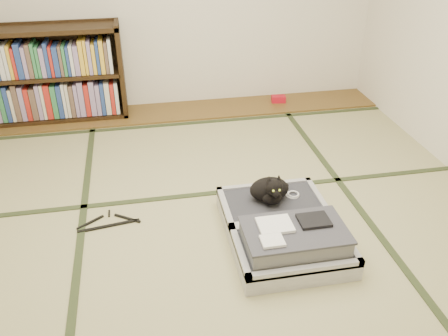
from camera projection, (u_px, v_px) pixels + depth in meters
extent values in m
plane|color=tan|center=(226.00, 224.00, 3.34)|extent=(4.50, 4.50, 0.00)
cube|color=brown|center=(190.00, 111.00, 5.03)|extent=(4.00, 0.50, 0.02)
cube|color=red|center=(278.00, 99.00, 5.19)|extent=(0.16, 0.11, 0.07)
cube|color=#2D381E|center=(80.00, 240.00, 3.18)|extent=(0.05, 4.50, 0.01)
cube|color=#2D381E|center=(359.00, 208.00, 3.50)|extent=(0.05, 4.50, 0.01)
cube|color=#2D381E|center=(216.00, 193.00, 3.68)|extent=(4.00, 0.05, 0.01)
cube|color=#2D381E|center=(194.00, 123.00, 4.78)|extent=(4.00, 0.05, 0.01)
cube|color=black|center=(121.00, 71.00, 4.75)|extent=(0.04, 0.34, 0.96)
cube|color=black|center=(54.00, 116.00, 4.85)|extent=(1.50, 0.34, 0.04)
cube|color=black|center=(37.00, 30.00, 4.40)|extent=(1.50, 0.34, 0.04)
cube|color=black|center=(46.00, 75.00, 4.63)|extent=(1.44, 0.34, 0.03)
cube|color=black|center=(48.00, 70.00, 4.76)|extent=(1.50, 0.02, 0.96)
cube|color=gray|center=(50.00, 97.00, 4.72)|extent=(1.35, 0.24, 0.41)
cube|color=gray|center=(42.00, 57.00, 4.51)|extent=(1.35, 0.24, 0.36)
cube|color=silver|center=(293.00, 254.00, 2.97)|extent=(0.72, 0.48, 0.12)
cube|color=#303038|center=(293.00, 250.00, 2.95)|extent=(0.64, 0.40, 0.09)
cube|color=silver|center=(306.00, 270.00, 2.75)|extent=(0.72, 0.04, 0.05)
cube|color=silver|center=(283.00, 225.00, 3.12)|extent=(0.72, 0.04, 0.05)
cube|color=silver|center=(240.00, 253.00, 2.88)|extent=(0.04, 0.48, 0.05)
cube|color=silver|center=(345.00, 239.00, 2.99)|extent=(0.04, 0.48, 0.05)
cube|color=silver|center=(272.00, 210.00, 3.37)|extent=(0.72, 0.48, 0.12)
cube|color=#303038|center=(272.00, 207.00, 3.36)|extent=(0.64, 0.40, 0.09)
cube|color=silver|center=(282.00, 221.00, 3.15)|extent=(0.72, 0.04, 0.05)
cube|color=silver|center=(264.00, 186.00, 3.53)|extent=(0.72, 0.04, 0.05)
cube|color=silver|center=(225.00, 208.00, 3.29)|extent=(0.04, 0.48, 0.05)
cube|color=silver|center=(318.00, 198.00, 3.40)|extent=(0.04, 0.48, 0.05)
cylinder|color=black|center=(282.00, 222.00, 3.14)|extent=(0.65, 0.02, 0.02)
cube|color=gray|center=(294.00, 239.00, 2.91)|extent=(0.61, 0.37, 0.12)
cube|color=#3E3D46|center=(295.00, 230.00, 2.87)|extent=(0.63, 0.39, 0.01)
cube|color=white|center=(275.00, 225.00, 2.88)|extent=(0.21, 0.17, 0.02)
cube|color=black|center=(314.00, 220.00, 2.92)|extent=(0.19, 0.15, 0.02)
cube|color=white|center=(272.00, 241.00, 2.75)|extent=(0.13, 0.12, 0.02)
cube|color=white|center=(270.00, 284.00, 2.74)|extent=(0.06, 0.01, 0.04)
cube|color=white|center=(289.00, 283.00, 2.76)|extent=(0.05, 0.01, 0.03)
cube|color=orange|center=(344.00, 274.00, 2.81)|extent=(0.05, 0.01, 0.03)
cube|color=#197F33|center=(333.00, 273.00, 2.79)|extent=(0.04, 0.01, 0.03)
ellipsoid|color=black|center=(269.00, 189.00, 3.32)|extent=(0.28, 0.18, 0.17)
ellipsoid|color=black|center=(272.00, 198.00, 3.26)|extent=(0.14, 0.10, 0.10)
ellipsoid|color=black|center=(274.00, 187.00, 3.18)|extent=(0.12, 0.11, 0.11)
sphere|color=black|center=(276.00, 194.00, 3.15)|extent=(0.05, 0.05, 0.05)
cone|color=black|center=(269.00, 179.00, 3.16)|extent=(0.04, 0.05, 0.06)
cone|color=black|center=(279.00, 178.00, 3.17)|extent=(0.04, 0.05, 0.06)
sphere|color=#A5BF33|center=(273.00, 191.00, 3.13)|extent=(0.02, 0.02, 0.02)
sphere|color=#A5BF33|center=(280.00, 190.00, 3.14)|extent=(0.02, 0.02, 0.02)
cylinder|color=black|center=(278.00, 189.00, 3.44)|extent=(0.17, 0.10, 0.03)
torus|color=white|center=(292.00, 195.00, 3.40)|extent=(0.10, 0.10, 0.01)
torus|color=white|center=(293.00, 194.00, 3.39)|extent=(0.08, 0.08, 0.01)
cube|color=black|center=(109.00, 226.00, 3.31)|extent=(0.43, 0.08, 0.01)
cube|color=black|center=(90.00, 222.00, 3.34)|extent=(0.18, 0.14, 0.01)
cube|color=black|center=(127.00, 218.00, 3.38)|extent=(0.19, 0.14, 0.01)
cylinder|color=black|center=(109.00, 213.00, 3.44)|extent=(0.01, 0.08, 0.01)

